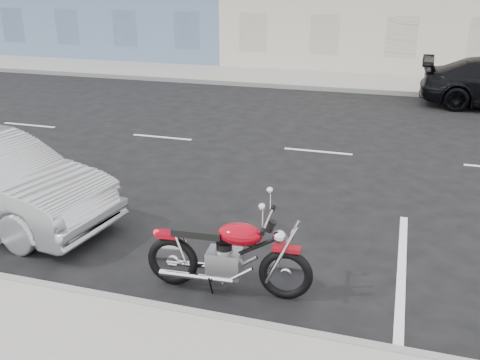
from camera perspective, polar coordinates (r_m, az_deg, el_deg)
The scene contains 5 objects.
ground at distance 12.58m, azimuth 17.35°, elevation 2.09°, with size 120.00×120.00×0.00m, color black.
sidewalk_far at distance 21.54m, azimuth 4.10°, elevation 10.85°, with size 80.00×3.40×0.15m, color gray.
curb_near at distance 7.85m, azimuth -23.50°, elevation -9.91°, with size 80.00×0.12×0.16m, color gray.
curb_far at distance 19.91m, azimuth 2.97°, elevation 10.04°, with size 80.00×0.12×0.16m, color gray.
motorcycle at distance 6.80m, azimuth 5.17°, elevation -8.90°, with size 2.21×0.73×1.11m.
Camera 1 is at (-0.26, -11.96, 3.89)m, focal length 40.00 mm.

